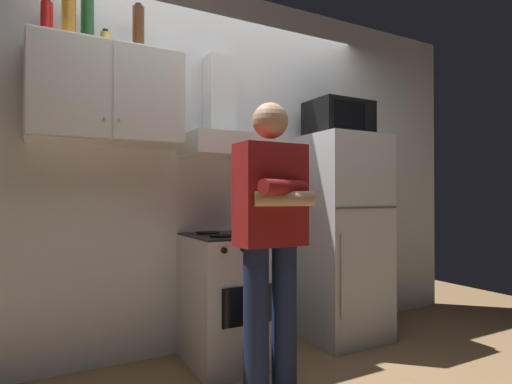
{
  "coord_description": "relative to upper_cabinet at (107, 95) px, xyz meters",
  "views": [
    {
      "loc": [
        -1.25,
        -2.3,
        1.12
      ],
      "look_at": [
        0.0,
        0.0,
        1.15
      ],
      "focal_mm": 28.82,
      "sensor_mm": 36.0,
      "label": 1
    }
  ],
  "objects": [
    {
      "name": "refrigerator",
      "position": [
        1.75,
        -0.12,
        -0.95
      ],
      "size": [
        0.6,
        0.62,
        1.6
      ],
      "color": "silver",
      "rests_on": "ground_plane"
    },
    {
      "name": "cooking_pot",
      "position": [
        0.93,
        -0.24,
        -0.82
      ],
      "size": [
        0.27,
        0.17,
        0.11
      ],
      "color": "#B7BABF",
      "rests_on": "stove_oven"
    },
    {
      "name": "bottle_soda_red",
      "position": [
        -0.34,
        0.04,
        0.41
      ],
      "size": [
        0.07,
        0.07,
        0.24
      ],
      "color": "red",
      "rests_on": "upper_cabinet"
    },
    {
      "name": "person_standing",
      "position": [
        0.75,
        -0.73,
        -0.85
      ],
      "size": [
        0.38,
        0.33,
        1.64
      ],
      "color": "#192342",
      "rests_on": "ground_plane"
    },
    {
      "name": "range_hood",
      "position": [
        0.8,
        0.0,
        -0.15
      ],
      "size": [
        0.6,
        0.44,
        0.75
      ],
      "color": "white"
    },
    {
      "name": "ground_plane",
      "position": [
        0.85,
        -0.37,
        -1.75
      ],
      "size": [
        7.0,
        7.0,
        0.0
      ],
      "primitive_type": "plane",
      "color": "olive"
    },
    {
      "name": "bottle_wine_green",
      "position": [
        -0.12,
        -0.0,
        0.45
      ],
      "size": [
        0.08,
        0.08,
        0.31
      ],
      "color": "#19471E",
      "rests_on": "upper_cabinet"
    },
    {
      "name": "stove_oven",
      "position": [
        0.8,
        -0.13,
        -1.32
      ],
      "size": [
        0.6,
        0.62,
        0.87
      ],
      "color": "silver",
      "rests_on": "ground_plane"
    },
    {
      "name": "bottle_rum_dark",
      "position": [
        0.19,
        0.01,
        0.45
      ],
      "size": [
        0.08,
        0.08,
        0.32
      ],
      "color": "#47230F",
      "rests_on": "upper_cabinet"
    },
    {
      "name": "bottle_spice_jar",
      "position": [
        -0.01,
        0.03,
        0.35
      ],
      "size": [
        0.06,
        0.06,
        0.12
      ],
      "color": "gold",
      "rests_on": "upper_cabinet"
    },
    {
      "name": "back_wall_tiled",
      "position": [
        0.85,
        0.23,
        -0.4
      ],
      "size": [
        4.8,
        0.1,
        2.7
      ],
      "primitive_type": "cube",
      "color": "white",
      "rests_on": "ground_plane"
    },
    {
      "name": "bottle_liquor_amber",
      "position": [
        -0.22,
        -0.03,
        0.45
      ],
      "size": [
        0.08,
        0.08,
        0.32
      ],
      "color": "#B7721E",
      "rests_on": "upper_cabinet"
    },
    {
      "name": "microwave",
      "position": [
        1.75,
        -0.11,
        -0.01
      ],
      "size": [
        0.48,
        0.37,
        0.28
      ],
      "color": "black",
      "rests_on": "refrigerator"
    },
    {
      "name": "upper_cabinet",
      "position": [
        0.0,
        0.0,
        0.0
      ],
      "size": [
        0.9,
        0.37,
        0.6
      ],
      "color": "silver"
    }
  ]
}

